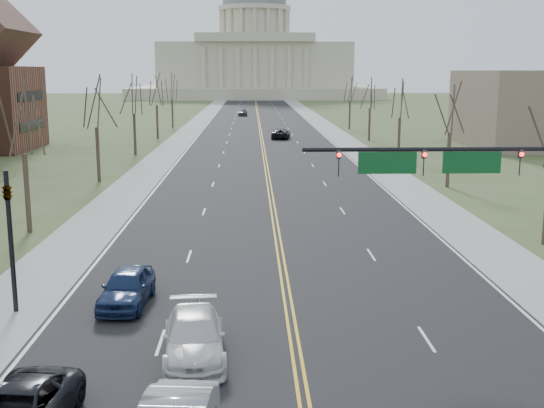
{
  "coord_description": "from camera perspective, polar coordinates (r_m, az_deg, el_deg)",
  "views": [
    {
      "loc": [
        -1.58,
        -14.04,
        9.96
      ],
      "look_at": [
        -0.48,
        21.45,
        3.0
      ],
      "focal_mm": 45.0,
      "sensor_mm": 36.0,
      "label": 1
    }
  ],
  "objects": [
    {
      "name": "road",
      "position": [
        124.45,
        -1.04,
        6.5
      ],
      "size": [
        20.0,
        380.0,
        0.01
      ],
      "primitive_type": "cube",
      "color": "black",
      "rests_on": "ground"
    },
    {
      "name": "cross_road",
      "position": [
        22.43,
        2.54,
        -15.26
      ],
      "size": [
        120.0,
        14.0,
        0.01
      ],
      "primitive_type": "cube",
      "color": "black",
      "rests_on": "ground"
    },
    {
      "name": "sidewalk_left",
      "position": [
        124.87,
        -6.59,
        6.45
      ],
      "size": [
        4.0,
        380.0,
        0.03
      ],
      "primitive_type": "cube",
      "color": "gray",
      "rests_on": "ground"
    },
    {
      "name": "sidewalk_right",
      "position": [
        125.17,
        4.5,
        6.5
      ],
      "size": [
        4.0,
        380.0,
        0.03
      ],
      "primitive_type": "cube",
      "color": "gray",
      "rests_on": "ground"
    },
    {
      "name": "center_line",
      "position": [
        124.45,
        -1.04,
        6.5
      ],
      "size": [
        0.42,
        380.0,
        0.01
      ],
      "primitive_type": "cube",
      "color": "gold",
      "rests_on": "road"
    },
    {
      "name": "edge_line_left",
      "position": [
        124.71,
        -5.57,
        6.46
      ],
      "size": [
        0.15,
        380.0,
        0.01
      ],
      "primitive_type": "cube",
      "color": "silver",
      "rests_on": "road"
    },
    {
      "name": "edge_line_right",
      "position": [
        124.95,
        3.49,
        6.5
      ],
      "size": [
        0.15,
        380.0,
        0.01
      ],
      "primitive_type": "cube",
      "color": "silver",
      "rests_on": "road"
    },
    {
      "name": "capitol",
      "position": [
        263.99,
        -1.45,
        12.0
      ],
      "size": [
        90.0,
        60.0,
        50.0
      ],
      "color": "beige",
      "rests_on": "ground"
    },
    {
      "name": "signal_mast",
      "position": [
        29.28,
        16.22,
        2.41
      ],
      "size": [
        12.12,
        0.44,
        7.2
      ],
      "color": "black",
      "rests_on": "ground"
    },
    {
      "name": "signal_left",
      "position": [
        29.93,
        -21.09,
        -1.71
      ],
      "size": [
        0.32,
        0.36,
        6.0
      ],
      "color": "black",
      "rests_on": "ground"
    },
    {
      "name": "tree_l_0",
      "position": [
        44.39,
        -20.18,
        6.52
      ],
      "size": [
        3.96,
        3.96,
        9.0
      ],
      "color": "#35251F",
      "rests_on": "ground"
    },
    {
      "name": "tree_r_1",
      "position": [
        60.59,
        14.74,
        7.5
      ],
      "size": [
        3.74,
        3.74,
        8.5
      ],
      "color": "#35251F",
      "rests_on": "ground"
    },
    {
      "name": "tree_l_1",
      "position": [
        63.65,
        -14.54,
        8.02
      ],
      "size": [
        3.96,
        3.96,
        9.0
      ],
      "color": "#35251F",
      "rests_on": "ground"
    },
    {
      "name": "tree_r_2",
      "position": [
        79.96,
        10.69,
        8.46
      ],
      "size": [
        3.74,
        3.74,
        8.5
      ],
      "color": "#35251F",
      "rests_on": "ground"
    },
    {
      "name": "tree_l_2",
      "position": [
        83.27,
        -11.53,
        8.79
      ],
      "size": [
        3.96,
        3.96,
        9.0
      ],
      "color": "#35251F",
      "rests_on": "ground"
    },
    {
      "name": "tree_r_3",
      "position": [
        99.57,
        8.21,
        9.01
      ],
      "size": [
        3.74,
        3.74,
        8.5
      ],
      "color": "#35251F",
      "rests_on": "ground"
    },
    {
      "name": "tree_l_3",
      "position": [
        103.03,
        -9.66,
        9.25
      ],
      "size": [
        3.96,
        3.96,
        9.0
      ],
      "color": "#35251F",
      "rests_on": "ground"
    },
    {
      "name": "tree_r_4",
      "position": [
        119.32,
        6.55,
        9.38
      ],
      "size": [
        3.74,
        3.74,
        8.5
      ],
      "color": "#35251F",
      "rests_on": "ground"
    },
    {
      "name": "tree_l_4",
      "position": [
        122.87,
        -8.39,
        9.56
      ],
      "size": [
        3.96,
        3.96,
        9.0
      ],
      "color": "#35251F",
      "rests_on": "ground"
    },
    {
      "name": "car_sb_inner_second",
      "position": [
        24.5,
        -6.53,
        -11.01
      ],
      "size": [
        2.58,
        5.4,
        1.52
      ],
      "primitive_type": "imported",
      "rotation": [
        0.0,
        0.0,
        0.09
      ],
      "color": "silver",
      "rests_on": "road"
    },
    {
      "name": "car_sb_outer_second",
      "position": [
        30.14,
        -12.05,
        -6.84
      ],
      "size": [
        2.13,
        4.76,
        1.59
      ],
      "primitive_type": "imported",
      "rotation": [
        0.0,
        0.0,
        -0.05
      ],
      "color": "#15264C",
      "rests_on": "road"
    },
    {
      "name": "car_far_nb",
      "position": [
        102.11,
        0.74,
        5.91
      ],
      "size": [
        3.14,
        5.58,
        1.47
      ],
      "primitive_type": "imported",
      "rotation": [
        0.0,
        0.0,
        3.01
      ],
      "color": "black",
      "rests_on": "road"
    },
    {
      "name": "car_far_sb",
      "position": [
        154.46,
        -2.47,
        7.69
      ],
      "size": [
        2.12,
        4.88,
        1.64
      ],
      "primitive_type": "imported",
      "rotation": [
        0.0,
        0.0,
        -0.04
      ],
      "color": "#565B5F",
      "rests_on": "road"
    }
  ]
}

